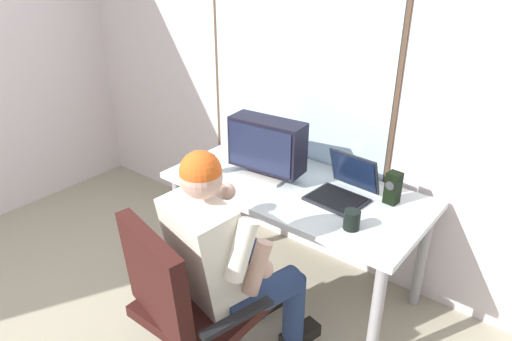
% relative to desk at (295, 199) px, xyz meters
% --- Properties ---
extents(wall_rear, '(4.41, 0.08, 2.86)m').
position_rel_desk_xyz_m(wall_rear, '(-0.26, 0.44, 0.77)').
color(wall_rear, silver).
rests_on(wall_rear, ground).
extents(desk, '(1.58, 0.77, 0.73)m').
position_rel_desk_xyz_m(desk, '(0.00, 0.00, 0.00)').
color(desk, '#949295').
rests_on(desk, ground).
extents(office_chair, '(0.69, 0.61, 0.97)m').
position_rel_desk_xyz_m(office_chair, '(0.03, -0.98, -0.09)').
color(office_chair, black).
rests_on(office_chair, ground).
extents(person_seated, '(0.62, 0.84, 1.27)m').
position_rel_desk_xyz_m(person_seated, '(0.08, -0.72, 0.02)').
color(person_seated, navy).
rests_on(person_seated, ground).
extents(crt_monitor, '(0.48, 0.24, 0.38)m').
position_rel_desk_xyz_m(crt_monitor, '(-0.22, 0.00, 0.30)').
color(crt_monitor, beige).
rests_on(crt_monitor, desk).
extents(laptop, '(0.34, 0.36, 0.25)m').
position_rel_desk_xyz_m(laptop, '(0.29, 0.07, 0.15)').
color(laptop, black).
rests_on(laptop, desk).
extents(wine_glass, '(0.07, 0.07, 0.14)m').
position_rel_desk_xyz_m(wine_glass, '(-0.52, -0.20, 0.19)').
color(wine_glass, silver).
rests_on(wine_glass, desk).
extents(desk_speaker, '(0.08, 0.08, 0.19)m').
position_rel_desk_xyz_m(desk_speaker, '(0.53, 0.17, 0.18)').
color(desk_speaker, black).
rests_on(desk_speaker, desk).
extents(coffee_mug, '(0.09, 0.09, 0.10)m').
position_rel_desk_xyz_m(coffee_mug, '(0.48, -0.21, 0.14)').
color(coffee_mug, black).
rests_on(coffee_mug, desk).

